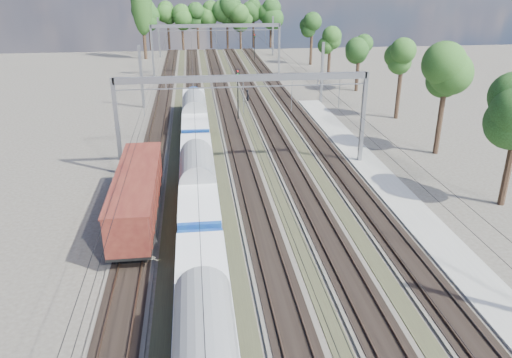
{
  "coord_description": "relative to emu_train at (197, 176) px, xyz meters",
  "views": [
    {
      "loc": [
        -4.46,
        -14.69,
        17.49
      ],
      "look_at": [
        -0.04,
        20.42,
        2.8
      ],
      "focal_mm": 35.0,
      "sensor_mm": 36.0,
      "label": 1
    }
  ],
  "objects": [
    {
      "name": "emu_train",
      "position": [
        0.0,
        0.0,
        0.0
      ],
      "size": [
        2.86,
        60.57,
        4.18
      ],
      "color": "black",
      "rests_on": "ground"
    },
    {
      "name": "poplar",
      "position": [
        -10.0,
        75.5,
        9.43
      ],
      "size": [
        4.4,
        4.4,
        19.04
      ],
      "color": "black",
      "rests_on": "ground"
    },
    {
      "name": "catenary",
      "position": [
        4.83,
        30.19,
        3.94
      ],
      "size": [
        25.65,
        130.0,
        9.0
      ],
      "color": "gray",
      "rests_on": "ground"
    },
    {
      "name": "tree_belt",
      "position": [
        10.82,
        70.73,
        5.73
      ],
      "size": [
        40.17,
        99.79,
        11.7
      ],
      "color": "black",
      "rests_on": "ground"
    },
    {
      "name": "platform",
      "position": [
        16.5,
        -2.5,
        -2.31
      ],
      "size": [
        3.0,
        70.0,
        0.3
      ],
      "primitive_type": "cube",
      "color": "gray",
      "rests_on": "ground"
    },
    {
      "name": "signal_far",
      "position": [
        13.09,
        68.84,
        1.13
      ],
      "size": [
        0.37,
        0.33,
        5.67
      ],
      "rotation": [
        0.0,
        0.0,
        -0.1
      ],
      "color": "black",
      "rests_on": "ground"
    },
    {
      "name": "signal_near",
      "position": [
        5.5,
        24.44,
        1.61
      ],
      "size": [
        0.46,
        0.43,
        6.44
      ],
      "rotation": [
        0.0,
        0.0,
        0.42
      ],
      "color": "black",
      "rests_on": "ground"
    },
    {
      "name": "track_bed",
      "position": [
        4.5,
        22.5,
        -2.36
      ],
      "size": [
        21.0,
        130.0,
        0.34
      ],
      "color": "#47423A",
      "rests_on": "ground"
    },
    {
      "name": "worker",
      "position": [
        7.75,
        33.63,
        -1.53
      ],
      "size": [
        0.63,
        0.78,
        1.87
      ],
      "primitive_type": "imported",
      "rotation": [
        0.0,
        0.0,
        1.86
      ],
      "color": "black",
      "rests_on": "ground"
    },
    {
      "name": "freight_boxcar",
      "position": [
        -4.5,
        -2.52,
        -0.19
      ],
      "size": [
        3.0,
        14.47,
        3.73
      ],
      "color": "black",
      "rests_on": "ground"
    }
  ]
}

